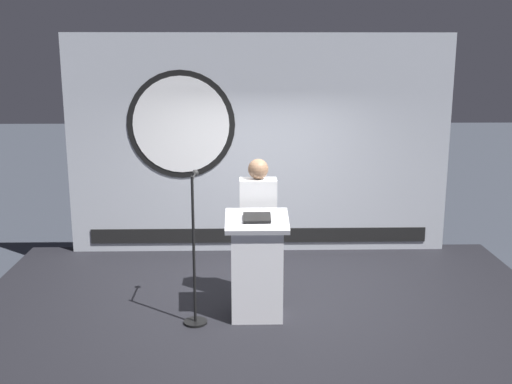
{
  "coord_description": "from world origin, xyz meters",
  "views": [
    {
      "loc": [
        -0.23,
        -6.36,
        3.01
      ],
      "look_at": [
        -0.08,
        0.01,
        1.55
      ],
      "focal_mm": 43.06,
      "sensor_mm": 36.0,
      "label": 1
    }
  ],
  "objects": [
    {
      "name": "microphone_stand",
      "position": [
        -0.71,
        -0.49,
        0.85
      ],
      "size": [
        0.24,
        0.57,
        1.53
      ],
      "color": "black",
      "rests_on": "stage_platform"
    },
    {
      "name": "stage_platform",
      "position": [
        0.0,
        0.0,
        0.15
      ],
      "size": [
        6.4,
        4.0,
        0.3
      ],
      "primitive_type": "cube",
      "color": "black",
      "rests_on": "ground"
    },
    {
      "name": "speaker_person",
      "position": [
        -0.06,
        0.09,
        1.11
      ],
      "size": [
        0.4,
        0.26,
        1.59
      ],
      "color": "black",
      "rests_on": "stage_platform"
    },
    {
      "name": "ground_plane",
      "position": [
        0.0,
        0.0,
        0.0
      ],
      "size": [
        40.0,
        40.0,
        0.0
      ],
      "primitive_type": "plane",
      "color": "#383D47"
    },
    {
      "name": "podium",
      "position": [
        -0.08,
        -0.39,
        0.84
      ],
      "size": [
        0.64,
        0.5,
        1.11
      ],
      "color": "silver",
      "rests_on": "stage_platform"
    },
    {
      "name": "banner_display",
      "position": [
        -0.04,
        1.85,
        1.77
      ],
      "size": [
        5.15,
        0.12,
        2.95
      ],
      "color": "#B2B7C1",
      "rests_on": "stage_platform"
    }
  ]
}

